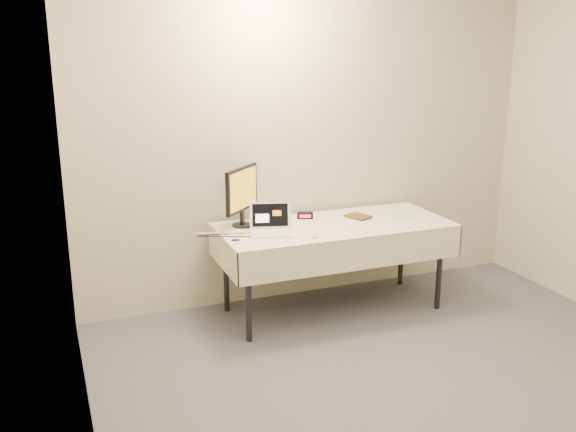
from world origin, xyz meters
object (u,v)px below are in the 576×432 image
object	(u,v)px
book	(353,208)
monitor	(242,192)
laptop	(271,226)
table	(334,231)

from	to	relation	value
book	monitor	bearing A→B (deg)	147.97
laptop	book	size ratio (longest dim) A/B	1.93
laptop	book	bearing A→B (deg)	24.13
table	laptop	distance (m)	0.56
laptop	book	distance (m)	0.76
laptop	monitor	size ratio (longest dim) A/B	0.80
laptop	monitor	world-z (taller)	monitor
laptop	monitor	distance (m)	0.36
table	monitor	xyz separation A→B (m)	(-0.70, 0.21, 0.34)
table	monitor	world-z (taller)	monitor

